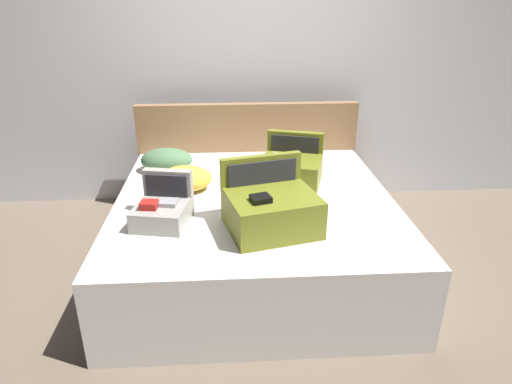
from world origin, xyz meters
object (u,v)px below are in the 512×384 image
at_px(hard_case_medium, 291,168).
at_px(hard_case_small, 163,208).
at_px(bed, 255,231).
at_px(hard_case_large, 271,208).
at_px(pillow_center_head, 185,179).
at_px(pillow_near_headboard, 167,160).

bearing_deg(hard_case_medium, hard_case_small, -130.37).
relative_size(bed, hard_case_large, 3.26).
height_order(bed, pillow_center_head, pillow_center_head).
bearing_deg(hard_case_medium, pillow_center_head, -158.03).
bearing_deg(pillow_near_headboard, pillow_center_head, -65.72).
relative_size(pillow_near_headboard, pillow_center_head, 1.06).
height_order(hard_case_large, hard_case_small, hard_case_large).
bearing_deg(bed, hard_case_medium, 39.31).
relative_size(bed, pillow_center_head, 5.17).
bearing_deg(hard_case_medium, bed, -124.12).
distance_m(hard_case_medium, pillow_center_head, 0.75).
height_order(hard_case_medium, hard_case_small, hard_case_medium).
height_order(bed, hard_case_large, hard_case_large).
bearing_deg(pillow_near_headboard, hard_case_large, -54.30).
distance_m(hard_case_large, hard_case_medium, 0.71).
xyz_separation_m(hard_case_large, hard_case_small, (-0.63, 0.13, -0.04)).
xyz_separation_m(hard_case_medium, pillow_center_head, (-0.74, -0.07, -0.03)).
xyz_separation_m(hard_case_small, pillow_center_head, (0.10, 0.48, -0.00)).
bearing_deg(pillow_near_headboard, hard_case_medium, -18.82).
bearing_deg(hard_case_large, pillow_center_head, 117.43).
distance_m(hard_case_large, pillow_near_headboard, 1.22).
height_order(bed, hard_case_small, hard_case_small).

